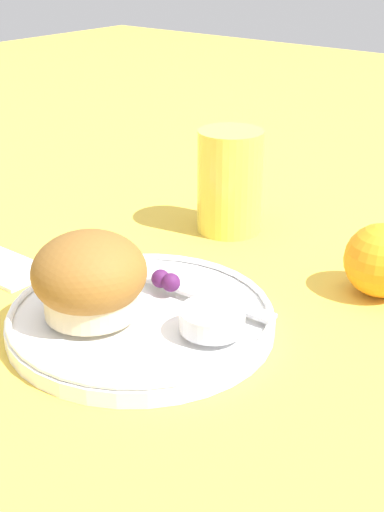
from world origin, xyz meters
TOP-DOWN VIEW (x-y plane):
  - ground_plane at (0.00, 0.00)m, footprint 3.00×3.00m
  - plate at (-0.00, -0.03)m, footprint 0.23×0.23m
  - muffin at (-0.03, -0.06)m, footprint 0.10×0.10m
  - cream_ramekin at (0.07, -0.02)m, footprint 0.05×0.05m
  - berry_pair at (-0.00, 0.01)m, footprint 0.03×0.02m
  - butter_knife at (0.01, 0.02)m, footprint 0.19×0.02m
  - orange_fruit at (0.13, 0.16)m, footprint 0.07×0.07m
  - juice_glass at (-0.07, 0.20)m, footprint 0.07×0.07m
  - folded_napkin at (-0.19, -0.03)m, footprint 0.11×0.06m

SIDE VIEW (x-z plane):
  - ground_plane at x=0.00m, z-range 0.00..0.00m
  - folded_napkin at x=-0.19m, z-range 0.00..0.01m
  - plate at x=0.00m, z-range 0.00..0.02m
  - butter_knife at x=0.01m, z-range 0.02..0.02m
  - berry_pair at x=0.00m, z-range 0.02..0.04m
  - cream_ramekin at x=0.07m, z-range 0.02..0.04m
  - orange_fruit at x=0.13m, z-range 0.00..0.07m
  - muffin at x=-0.03m, z-range 0.02..0.09m
  - juice_glass at x=-0.07m, z-range 0.00..0.12m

